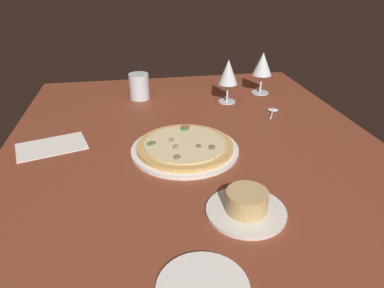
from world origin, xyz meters
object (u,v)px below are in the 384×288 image
(side_plate, at_px, (203,288))
(pizza_main, at_px, (185,147))
(paper_menu, at_px, (52,146))
(spoon, at_px, (272,111))
(water_glass, at_px, (139,88))
(wine_glass_near, at_px, (228,73))
(wine_glass_far, at_px, (262,65))
(ramekin_on_saucer, at_px, (246,205))

(side_plate, bearing_deg, pizza_main, 174.83)
(paper_menu, relative_size, spoon, 2.06)
(side_plate, height_order, paper_menu, side_plate)
(water_glass, bearing_deg, side_plate, 4.09)
(pizza_main, xyz_separation_m, wine_glass_near, (-0.36, 0.22, 0.10))
(pizza_main, relative_size, water_glass, 3.08)
(wine_glass_far, xyz_separation_m, spoon, (0.20, -0.03, -0.11))
(side_plate, distance_m, spoon, 0.80)
(wine_glass_far, xyz_separation_m, paper_menu, (0.35, -0.75, -0.11))
(ramekin_on_saucer, distance_m, side_plate, 0.22)
(water_glass, bearing_deg, paper_menu, -36.10)
(water_glass, height_order, paper_menu, water_glass)
(side_plate, bearing_deg, water_glass, -175.91)
(ramekin_on_saucer, bearing_deg, water_glass, -165.37)
(ramekin_on_saucer, xyz_separation_m, water_glass, (-0.75, -0.19, 0.02))
(wine_glass_far, distance_m, wine_glass_near, 0.18)
(wine_glass_near, xyz_separation_m, paper_menu, (0.27, -0.59, -0.11))
(side_plate, xyz_separation_m, paper_menu, (-0.56, -0.33, -0.00))
(paper_menu, bearing_deg, wine_glass_near, 97.83)
(water_glass, xyz_separation_m, side_plate, (0.92, 0.07, -0.04))
(ramekin_on_saucer, distance_m, wine_glass_far, 0.79)
(wine_glass_far, height_order, paper_menu, wine_glass_far)
(wine_glass_far, bearing_deg, spoon, -7.33)
(side_plate, relative_size, spoon, 1.66)
(water_glass, bearing_deg, wine_glass_far, 87.92)
(pizza_main, relative_size, wine_glass_far, 1.83)
(pizza_main, height_order, ramekin_on_saucer, ramekin_on_saucer)
(side_plate, height_order, spoon, spoon)
(water_glass, xyz_separation_m, spoon, (0.22, 0.46, -0.04))
(ramekin_on_saucer, distance_m, wine_glass_near, 0.67)
(wine_glass_far, relative_size, paper_menu, 0.87)
(pizza_main, relative_size, paper_menu, 1.60)
(wine_glass_far, bearing_deg, ramekin_on_saucer, -21.73)
(water_glass, distance_m, paper_menu, 0.45)
(pizza_main, bearing_deg, spoon, 123.58)
(side_plate, distance_m, paper_menu, 0.65)
(ramekin_on_saucer, bearing_deg, paper_menu, -129.55)
(ramekin_on_saucer, height_order, spoon, ramekin_on_saucer)
(wine_glass_far, distance_m, spoon, 0.23)
(water_glass, bearing_deg, wine_glass_near, 73.66)
(ramekin_on_saucer, bearing_deg, spoon, 153.25)
(pizza_main, bearing_deg, wine_glass_near, 148.91)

